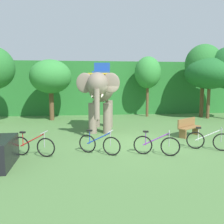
% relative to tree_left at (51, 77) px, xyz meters
% --- Properties ---
extents(ground_plane, '(80.00, 80.00, 0.00)m').
position_rel_tree_left_xyz_m(ground_plane, '(4.55, -7.07, -3.03)').
color(ground_plane, '#4C753D').
extents(foliage_hedge, '(36.00, 6.00, 4.32)m').
position_rel_tree_left_xyz_m(foliage_hedge, '(4.55, 5.20, -0.87)').
color(foliage_hedge, '#28702D').
rests_on(foliage_hedge, ground).
extents(tree_left, '(2.86, 2.86, 4.22)m').
position_rel_tree_left_xyz_m(tree_left, '(0.00, 0.00, 0.00)').
color(tree_left, brown).
rests_on(tree_left, ground).
extents(tree_center_left, '(2.00, 2.00, 4.60)m').
position_rel_tree_left_xyz_m(tree_center_left, '(7.15, 0.95, 0.34)').
color(tree_center_left, brown).
rests_on(tree_center_left, ground).
extents(tree_center, '(2.71, 2.71, 5.47)m').
position_rel_tree_left_xyz_m(tree_center, '(11.22, 0.20, 0.94)').
color(tree_center, brown).
rests_on(tree_center, ground).
extents(tree_right, '(3.50, 3.50, 4.43)m').
position_rel_tree_left_xyz_m(tree_right, '(11.36, -0.53, 0.26)').
color(tree_right, brown).
rests_on(tree_right, ground).
extents(elephant, '(2.24, 4.23, 3.78)m').
position_rel_tree_left_xyz_m(elephant, '(3.19, -4.16, -0.83)').
color(elephant, gray).
rests_on(elephant, ground).
extents(bike_red, '(1.65, 0.67, 0.92)m').
position_rel_tree_left_xyz_m(bike_red, '(0.41, -8.31, -2.65)').
color(bike_red, black).
rests_on(bike_red, ground).
extents(bike_blue, '(1.53, 0.87, 0.92)m').
position_rel_tree_left_xyz_m(bike_blue, '(2.83, -8.33, -2.65)').
color(bike_blue, black).
rests_on(bike_blue, ground).
extents(bike_purple, '(1.63, 0.71, 0.92)m').
position_rel_tree_left_xyz_m(bike_purple, '(4.93, -8.71, -2.65)').
color(bike_purple, black).
rests_on(bike_purple, ground).
extents(bike_white, '(1.58, 0.81, 0.92)m').
position_rel_tree_left_xyz_m(bike_white, '(7.20, -8.28, -2.65)').
color(bike_white, black).
rests_on(bike_white, ground).
extents(wooden_bench, '(1.47, 1.19, 0.89)m').
position_rel_tree_left_xyz_m(wooden_bench, '(7.44, -5.90, -2.56)').
color(wooden_bench, brown).
rests_on(wooden_bench, ground).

